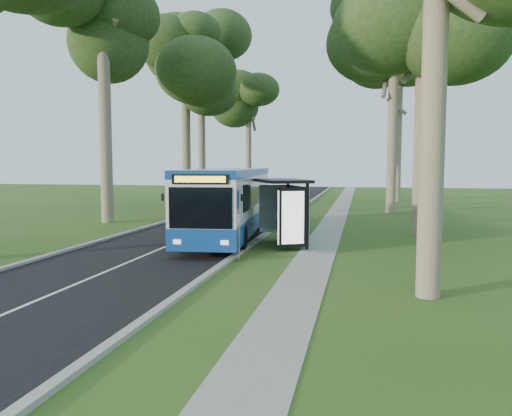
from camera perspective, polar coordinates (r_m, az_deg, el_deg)
The scene contains 19 objects.
ground at distance 20.66m, azimuth -1.37°, elevation -4.88°, with size 120.00×120.00×0.00m, color #294C17.
road at distance 31.12m, azimuth -3.37°, elevation -1.53°, with size 7.00×100.00×0.02m, color black.
kerb_east at distance 30.37m, azimuth 3.01°, elevation -1.59°, with size 0.25×100.00×0.12m, color #9E9B93.
kerb_west at distance 32.21m, azimuth -9.39°, elevation -1.28°, with size 0.25×100.00×0.12m, color #9E9B93.
centre_line at distance 31.11m, azimuth -3.37°, elevation -1.51°, with size 0.12×100.00×0.01m, color white.
footpath at distance 30.06m, azimuth 8.67°, elevation -1.81°, with size 1.50×100.00×0.02m, color gray.
bus at distance 24.24m, azimuth -3.05°, elevation 0.68°, with size 3.80×12.74×3.33m.
bus_stop_sign at distance 18.36m, azimuth -1.98°, elevation -0.99°, with size 0.09×0.37×2.62m.
bus_shelter at distance 21.37m, azimuth 3.19°, elevation 1.00°, with size 3.08×3.83×2.90m.
litter_bin at distance 26.96m, azimuth 3.89°, elevation -1.65°, with size 0.48×0.48×0.84m.
car_white at distance 45.07m, azimuth -5.42°, elevation 1.38°, with size 1.69×4.21×1.43m, color silver.
car_silver at distance 52.59m, azimuth -2.96°, elevation 1.86°, with size 1.41×4.06×1.34m, color #A7ABAF.
tree_west_b at distance 33.14m, azimuth -17.18°, elevation 21.78°, with size 5.20×5.20×17.90m.
tree_west_c at distance 41.03m, azimuth -8.09°, elevation 16.38°, with size 5.20×5.20×15.77m.
tree_west_d at distance 51.16m, azimuth -6.30°, elevation 15.37°, with size 5.20×5.20×17.28m.
tree_west_e at distance 59.74m, azimuth -0.86°, elevation 12.00°, with size 5.20×5.20×14.61m.
tree_east_b at distance 27.00m, azimuth 18.70°, elevation 20.75°, with size 5.20×5.20×14.83m.
tree_east_c at distance 38.76m, azimuth 15.53°, elevation 17.18°, with size 5.20×5.20×16.00m.
tree_east_d at distance 50.55m, azimuth 16.08°, elevation 13.98°, with size 5.20×5.20×15.67m.
Camera 1 is at (4.73, -19.80, 3.54)m, focal length 35.00 mm.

